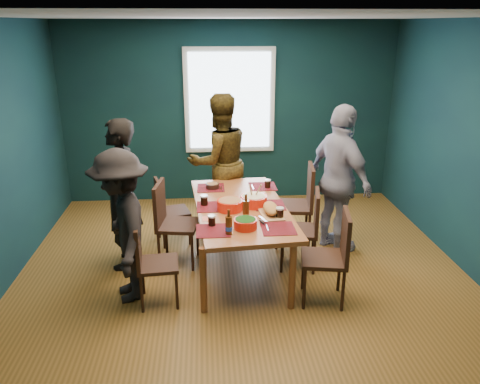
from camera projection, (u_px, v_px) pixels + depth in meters
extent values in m
cube|color=brown|center=(243.00, 276.00, 5.19)|extent=(5.00, 5.00, 0.01)
cube|color=silver|center=(244.00, 16.00, 4.27)|extent=(5.00, 5.00, 0.01)
cube|color=#0F3334|center=(480.00, 154.00, 4.91)|extent=(0.01, 5.00, 2.70)
cube|color=#0F3334|center=(230.00, 114.00, 7.08)|extent=(5.00, 0.01, 2.70)
cube|color=#0F3334|center=(285.00, 292.00, 2.39)|extent=(5.00, 0.01, 2.70)
cube|color=silver|center=(230.00, 101.00, 6.98)|extent=(1.35, 0.06, 1.55)
cube|color=brown|center=(241.00, 208.00, 5.17)|extent=(1.13, 2.01, 0.05)
cylinder|color=brown|center=(203.00, 280.00, 4.43)|extent=(0.07, 0.07, 0.69)
cylinder|color=brown|center=(292.00, 277.00, 4.49)|extent=(0.07, 0.07, 0.69)
cylinder|color=brown|center=(203.00, 210.00, 6.11)|extent=(0.07, 0.07, 0.69)
cylinder|color=brown|center=(268.00, 208.00, 6.17)|extent=(0.07, 0.07, 0.69)
cube|color=#321710|center=(173.00, 212.00, 5.88)|extent=(0.46, 0.46, 0.04)
cube|color=#321710|center=(159.00, 197.00, 5.75)|extent=(0.13, 0.37, 0.41)
cylinder|color=#321710|center=(164.00, 234.00, 5.76)|extent=(0.03, 0.03, 0.39)
cylinder|color=#321710|center=(189.00, 230.00, 5.87)|extent=(0.03, 0.03, 0.39)
cylinder|color=#321710|center=(159.00, 224.00, 6.05)|extent=(0.03, 0.03, 0.39)
cylinder|color=#321710|center=(184.00, 221.00, 6.15)|extent=(0.03, 0.03, 0.39)
cube|color=#321710|center=(178.00, 225.00, 5.33)|extent=(0.50, 0.50, 0.04)
cube|color=#321710|center=(159.00, 204.00, 5.25)|extent=(0.11, 0.44, 0.48)
cylinder|color=#321710|center=(159.00, 252.00, 5.25)|extent=(0.03, 0.03, 0.45)
cylinder|color=#321710|center=(192.00, 253.00, 5.23)|extent=(0.03, 0.03, 0.45)
cylinder|color=#321710|center=(166.00, 237.00, 5.60)|extent=(0.03, 0.03, 0.45)
cylinder|color=#321710|center=(197.00, 238.00, 5.58)|extent=(0.03, 0.03, 0.45)
cube|color=#321710|center=(158.00, 264.00, 4.58)|extent=(0.42, 0.42, 0.04)
cube|color=#321710|center=(138.00, 244.00, 4.47)|extent=(0.07, 0.39, 0.43)
cylinder|color=#321710|center=(142.00, 294.00, 4.47)|extent=(0.03, 0.03, 0.40)
cylinder|color=#321710|center=(177.00, 291.00, 4.52)|extent=(0.03, 0.03, 0.40)
cylinder|color=#321710|center=(143.00, 277.00, 4.78)|extent=(0.03, 0.03, 0.40)
cylinder|color=#321710|center=(176.00, 274.00, 4.83)|extent=(0.03, 0.03, 0.40)
cube|color=#321710|center=(293.00, 206.00, 5.82)|extent=(0.52, 0.52, 0.04)
cube|color=#321710|center=(311.00, 186.00, 5.72)|extent=(0.10, 0.46, 0.51)
cylinder|color=#321710|center=(277.00, 231.00, 5.73)|extent=(0.04, 0.04, 0.47)
cylinder|color=#321710|center=(309.00, 232.00, 5.71)|extent=(0.04, 0.04, 0.47)
cylinder|color=#321710|center=(276.00, 219.00, 6.10)|extent=(0.04, 0.04, 0.47)
cylinder|color=#321710|center=(306.00, 219.00, 6.08)|extent=(0.04, 0.04, 0.47)
cube|color=#321710|center=(299.00, 231.00, 5.26)|extent=(0.49, 0.49, 0.04)
cube|color=#321710|center=(317.00, 211.00, 5.16)|extent=(0.12, 0.41, 0.45)
cylinder|color=#321710|center=(282.00, 255.00, 5.20)|extent=(0.03, 0.03, 0.42)
cylinder|color=#321710|center=(314.00, 257.00, 5.16)|extent=(0.03, 0.03, 0.42)
cylinder|color=#321710|center=(283.00, 241.00, 5.53)|extent=(0.03, 0.03, 0.42)
cylinder|color=#321710|center=(313.00, 243.00, 5.49)|extent=(0.03, 0.03, 0.42)
cube|color=#321710|center=(324.00, 259.00, 4.59)|extent=(0.50, 0.50, 0.04)
cube|color=#321710|center=(346.00, 236.00, 4.49)|extent=(0.12, 0.43, 0.47)
cylinder|color=#321710|center=(304.00, 289.00, 4.52)|extent=(0.03, 0.03, 0.44)
cylinder|color=#321710|center=(343.00, 291.00, 4.49)|extent=(0.03, 0.03, 0.44)
cylinder|color=#321710|center=(303.00, 270.00, 4.87)|extent=(0.03, 0.03, 0.44)
cylinder|color=#321710|center=(339.00, 272.00, 4.83)|extent=(0.03, 0.03, 0.44)
imported|color=black|center=(121.00, 195.00, 5.17)|extent=(0.44, 0.64, 1.70)
imported|color=black|center=(220.00, 162.00, 6.23)|extent=(1.07, 0.96, 1.81)
imported|color=white|center=(339.00, 180.00, 5.52)|extent=(0.80, 1.14, 1.79)
imported|color=black|center=(122.00, 227.00, 4.55)|extent=(0.82, 1.12, 1.55)
cylinder|color=red|center=(230.00, 205.00, 5.05)|extent=(0.28, 0.28, 0.11)
cylinder|color=#5F9436|center=(230.00, 201.00, 5.03)|extent=(0.24, 0.24, 0.02)
cylinder|color=red|center=(254.00, 201.00, 5.16)|extent=(0.29, 0.29, 0.12)
cylinder|color=beige|center=(254.00, 196.00, 5.14)|extent=(0.26, 0.26, 0.02)
cylinder|color=tan|center=(257.00, 192.00, 5.13)|extent=(0.09, 0.16, 0.23)
cylinder|color=tan|center=(251.00, 192.00, 5.13)|extent=(0.07, 0.16, 0.23)
cylinder|color=red|center=(245.00, 224.00, 4.60)|extent=(0.23, 0.23, 0.10)
cylinder|color=#164110|center=(245.00, 220.00, 4.58)|extent=(0.20, 0.20, 0.02)
cube|color=tan|center=(270.00, 213.00, 4.95)|extent=(0.25, 0.45, 0.02)
ellipsoid|color=#B17D3F|center=(271.00, 208.00, 4.93)|extent=(0.19, 0.35, 0.10)
cube|color=silver|center=(263.00, 219.00, 4.77)|extent=(0.08, 0.17, 0.00)
cylinder|color=black|center=(262.00, 222.00, 4.68)|extent=(0.05, 0.09, 0.02)
sphere|color=#155C16|center=(272.00, 211.00, 4.84)|extent=(0.03, 0.03, 0.03)
sphere|color=#155C16|center=(271.00, 208.00, 4.93)|extent=(0.03, 0.03, 0.03)
sphere|color=#155C16|center=(269.00, 205.00, 5.01)|extent=(0.03, 0.03, 0.03)
cylinder|color=black|center=(213.00, 186.00, 5.70)|extent=(0.16, 0.16, 0.06)
cylinder|color=#5F9436|center=(213.00, 184.00, 5.70)|extent=(0.13, 0.13, 0.02)
cylinder|color=#48230C|center=(229.00, 226.00, 4.45)|extent=(0.06, 0.06, 0.18)
cylinder|color=#48230C|center=(229.00, 213.00, 4.41)|extent=(0.03, 0.03, 0.07)
cylinder|color=blue|center=(229.00, 228.00, 4.46)|extent=(0.07, 0.07, 0.04)
cylinder|color=#48230C|center=(246.00, 209.00, 4.82)|extent=(0.07, 0.07, 0.19)
cylinder|color=#48230C|center=(246.00, 197.00, 4.77)|extent=(0.03, 0.03, 0.08)
cylinder|color=black|center=(212.00, 221.00, 4.65)|extent=(0.07, 0.07, 0.11)
cylinder|color=silver|center=(212.00, 216.00, 4.64)|extent=(0.08, 0.08, 0.02)
cylinder|color=black|center=(280.00, 213.00, 4.83)|extent=(0.08, 0.08, 0.11)
cylinder|color=silver|center=(280.00, 208.00, 4.81)|extent=(0.08, 0.08, 0.02)
cylinder|color=black|center=(268.00, 184.00, 5.72)|extent=(0.07, 0.07, 0.10)
cylinder|color=silver|center=(268.00, 180.00, 5.70)|extent=(0.08, 0.08, 0.02)
cylinder|color=black|center=(204.00, 201.00, 5.17)|extent=(0.08, 0.08, 0.11)
cylinder|color=silver|center=(204.00, 196.00, 5.16)|extent=(0.08, 0.08, 0.02)
cube|color=#ED7064|center=(273.00, 205.00, 5.20)|extent=(0.16, 0.16, 0.00)
cube|color=#ED7064|center=(208.00, 219.00, 4.83)|extent=(0.13, 0.13, 0.00)
cube|color=#ED7064|center=(283.00, 231.00, 4.55)|extent=(0.20, 0.20, 0.00)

